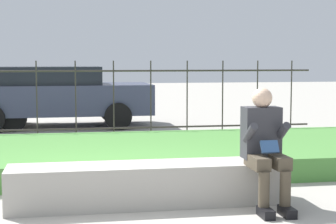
{
  "coord_description": "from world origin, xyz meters",
  "views": [
    {
      "loc": [
        -0.46,
        -5.75,
        1.53
      ],
      "look_at": [
        0.67,
        0.59,
        0.93
      ],
      "focal_mm": 60.0,
      "sensor_mm": 36.0,
      "label": 1
    }
  ],
  "objects": [
    {
      "name": "iron_fence",
      "position": [
        0.0,
        4.23,
        0.79
      ],
      "size": [
        8.03,
        0.03,
        1.51
      ],
      "color": "#332D28",
      "rests_on": "ground_plane"
    },
    {
      "name": "stone_bench",
      "position": [
        0.37,
        0.0,
        0.19
      ],
      "size": [
        2.93,
        0.55,
        0.44
      ],
      "color": "#ADA89E",
      "rests_on": "ground_plane"
    },
    {
      "name": "grass_berm",
      "position": [
        0.0,
        2.21,
        0.15
      ],
      "size": [
        10.03,
        3.02,
        0.3
      ],
      "color": "#4C893D",
      "rests_on": "ground_plane"
    },
    {
      "name": "ground_plane",
      "position": [
        0.0,
        0.0,
        0.0
      ],
      "size": [
        60.0,
        60.0,
        0.0
      ],
      "primitive_type": "plane",
      "color": "#A8A399"
    },
    {
      "name": "person_seated_reader",
      "position": [
        1.52,
        -0.31,
        0.67
      ],
      "size": [
        0.42,
        0.73,
        1.24
      ],
      "color": "black",
      "rests_on": "ground_plane"
    },
    {
      "name": "car_parked_center",
      "position": [
        -0.79,
        7.2,
        0.73
      ],
      "size": [
        4.31,
        1.99,
        1.37
      ],
      "rotation": [
        0.0,
        0.0,
        0.02
      ],
      "color": "#383D56",
      "rests_on": "ground_plane"
    }
  ]
}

